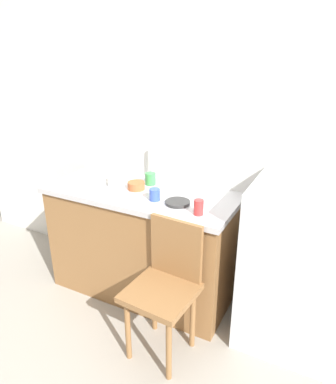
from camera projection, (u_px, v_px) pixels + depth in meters
name	position (u px, v px, depth m)	size (l,w,h in m)	color
ground_plane	(133.00, 357.00, 2.29)	(8.00, 8.00, 0.00)	#9E998E
back_wall	(199.00, 129.00, 2.62)	(4.80, 0.10, 2.61)	silver
cabinet_base	(143.00, 244.00, 2.79)	(1.41, 0.60, 0.84)	olive
countertop	(141.00, 193.00, 2.62)	(1.45, 0.64, 0.04)	#B7B7BC
faucet	(152.00, 163.00, 2.79)	(0.02, 0.02, 0.27)	#B7B7BC
refrigerator	(296.00, 268.00, 2.26)	(0.63, 0.59, 1.11)	silver
chair	(166.00, 284.00, 2.19)	(0.43, 0.43, 0.89)	olive
dish_tray	(95.00, 178.00, 2.79)	(0.28, 0.20, 0.05)	white
terracotta_bowl	(136.00, 186.00, 2.62)	(0.13, 0.13, 0.06)	#B25B33
hotplate	(178.00, 202.00, 2.38)	(0.17, 0.17, 0.02)	#2D2D2D
cup_white	(113.00, 181.00, 2.66)	(0.08, 0.08, 0.10)	white
cup_green	(150.00, 179.00, 2.71)	(0.08, 0.08, 0.09)	green
cup_red	(199.00, 207.00, 2.22)	(0.06, 0.06, 0.10)	red
cup_blue	(155.00, 195.00, 2.43)	(0.07, 0.07, 0.08)	blue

